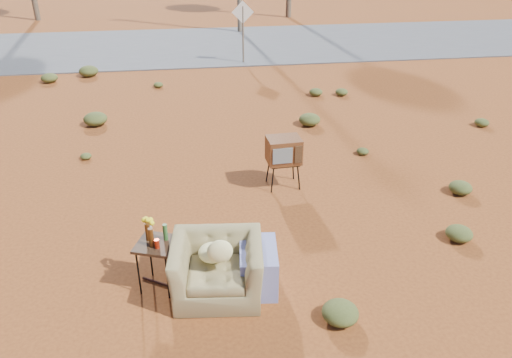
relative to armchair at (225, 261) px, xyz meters
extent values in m
plane|color=brown|center=(0.26, 0.38, -0.51)|extent=(140.00, 140.00, 0.00)
cube|color=#565659|center=(0.26, 15.38, -0.49)|extent=(140.00, 7.00, 0.04)
imported|color=olive|center=(-0.11, -0.01, 0.04)|extent=(1.34, 0.94, 1.10)
ellipsoid|color=#F0E693|center=(-0.16, 0.06, 0.13)|extent=(0.40, 0.40, 0.23)
ellipsoid|color=#F0E693|center=(-0.08, -0.22, 0.34)|extent=(0.35, 0.17, 0.35)
cube|color=navy|center=(0.48, 0.05, -0.19)|extent=(0.61, 0.87, 0.64)
cube|color=black|center=(1.41, 2.98, 0.00)|extent=(0.59, 0.47, 0.03)
cylinder|color=black|center=(1.16, 2.76, -0.25)|extent=(0.03, 0.03, 0.52)
cylinder|color=black|center=(1.68, 2.79, -0.25)|extent=(0.03, 0.03, 0.52)
cylinder|color=black|center=(1.14, 3.16, -0.25)|extent=(0.03, 0.03, 0.52)
cylinder|color=black|center=(1.66, 3.19, -0.25)|extent=(0.03, 0.03, 0.52)
cube|color=brown|center=(1.41, 2.98, 0.27)|extent=(0.67, 0.53, 0.50)
cube|color=slate|center=(1.34, 2.71, 0.27)|extent=(0.38, 0.04, 0.31)
cube|color=#472D19|center=(1.65, 2.73, 0.27)|extent=(0.15, 0.03, 0.35)
cube|color=#362113|center=(-0.93, 0.22, 0.23)|extent=(0.68, 0.68, 0.04)
cylinder|color=black|center=(-1.20, 0.09, -0.14)|extent=(0.03, 0.03, 0.74)
cylinder|color=black|center=(-0.80, -0.06, -0.14)|extent=(0.03, 0.03, 0.74)
cylinder|color=black|center=(-1.06, 0.49, -0.14)|extent=(0.03, 0.03, 0.74)
cylinder|color=black|center=(-0.66, 0.34, -0.14)|extent=(0.03, 0.03, 0.74)
cylinder|color=#43210B|center=(-1.03, 0.31, 0.39)|extent=(0.07, 0.07, 0.28)
cylinder|color=#43210B|center=(-0.98, 0.14, 0.40)|extent=(0.07, 0.07, 0.30)
cylinder|color=#2A5725|center=(-0.79, 0.28, 0.38)|extent=(0.06, 0.06, 0.26)
cylinder|color=red|center=(-0.91, 0.09, 0.32)|extent=(0.07, 0.07, 0.14)
cylinder|color=silver|center=(-1.03, 0.42, 0.33)|extent=(0.09, 0.09, 0.15)
ellipsoid|color=yellow|center=(-1.03, 0.42, 0.49)|extent=(0.17, 0.17, 0.13)
cylinder|color=#4B2114|center=(-0.62, 0.07, -0.49)|extent=(1.17, 0.75, 0.04)
cylinder|color=brown|center=(1.76, 12.38, 0.49)|extent=(0.06, 0.06, 2.00)
cube|color=silver|center=(1.76, 12.38, 1.29)|extent=(0.78, 0.04, 0.78)
ellipsoid|color=#495023|center=(4.76, 2.18, -0.39)|extent=(0.44, 0.44, 0.24)
ellipsoid|color=#495023|center=(-2.74, 6.88, -0.35)|extent=(0.60, 0.60, 0.33)
ellipsoid|color=#495023|center=(7.06, 5.38, -0.41)|extent=(0.36, 0.36, 0.20)
ellipsoid|color=#495023|center=(3.46, 8.38, -0.40)|extent=(0.40, 0.40, 0.22)
ellipsoid|color=#495023|center=(-1.24, 9.88, -0.43)|extent=(0.30, 0.30, 0.17)
camera|label=1|loc=(-0.37, -5.62, 4.27)|focal=35.00mm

